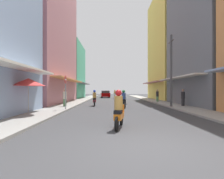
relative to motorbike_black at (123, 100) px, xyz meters
The scene contains 19 objects.
ground_plane 7.18m from the motorbike_black, 91.48° to the left, with size 96.46×96.46×0.00m, color #38383A.
sidewalk_left 9.00m from the motorbike_black, 127.31° to the left, with size 2.14×51.84×0.12m, color gray.
sidewalk_right 8.78m from the motorbike_black, 54.61° to the left, with size 2.14×51.84×0.12m, color #9E9991.
building_left_mid 13.40m from the motorbike_black, 147.33° to the left, with size 7.05×13.28×15.83m.
building_left_far 20.92m from the motorbike_black, 117.69° to the left, with size 7.05×9.83×10.20m.
building_right_mid 12.05m from the motorbike_black, 12.73° to the left, with size 7.05×10.18×16.59m.
building_right_far 17.85m from the motorbike_black, 55.30° to the left, with size 7.05×10.67×17.00m.
motorbike_black is the anchor object (origin of this frame).
motorbike_maroon 3.31m from the motorbike_black, 144.60° to the left, with size 0.55×1.81×1.58m.
motorbike_orange 8.37m from the motorbike_black, 95.52° to the right, with size 0.63×1.79×1.58m.
motorbike_silver 14.40m from the motorbike_black, 85.41° to the left, with size 0.68×1.77×1.58m.
motorbike_white 17.06m from the motorbike_black, 90.89° to the left, with size 0.55×1.81×1.58m.
parked_car 21.04m from the motorbike_black, 95.80° to the left, with size 2.14×4.25×1.45m.
pedestrian_far 5.19m from the motorbike_black, behind, with size 0.34×0.34×1.68m.
pedestrian_midway 5.59m from the motorbike_black, ahead, with size 0.34×0.34×1.66m.
pedestrian_crossing 8.20m from the motorbike_black, 54.11° to the left, with size 0.34×0.34×1.65m.
vendor_umbrella 7.95m from the motorbike_black, 140.61° to the right, with size 1.96×1.96×2.27m.
utility_pole 4.99m from the motorbike_black, ahead, with size 0.20×1.20×6.46m.
street_sign_no_entry 5.14m from the motorbike_black, 153.79° to the right, with size 0.07×0.60×2.65m.
Camera 1 is at (-1.01, -4.84, 1.56)m, focal length 28.49 mm.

